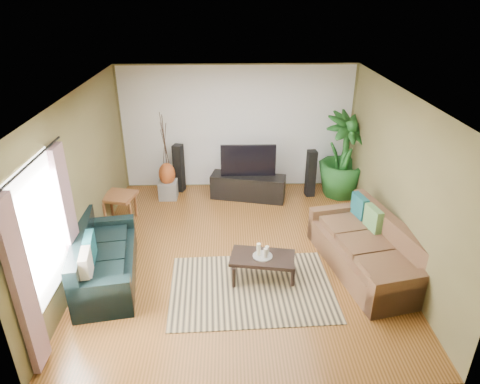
{
  "coord_description": "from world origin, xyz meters",
  "views": [
    {
      "loc": [
        -0.17,
        -6.13,
        4.11
      ],
      "look_at": [
        0.0,
        0.2,
        1.05
      ],
      "focal_mm": 32.0,
      "sensor_mm": 36.0,
      "label": 1
    }
  ],
  "objects_px": {
    "sofa_left": "(105,256)",
    "vase": "(167,174)",
    "potted_plant": "(344,156)",
    "sofa_right": "(366,246)",
    "pedestal": "(168,190)",
    "coffee_table": "(262,267)",
    "tv_stand": "(248,187)",
    "television": "(248,160)",
    "speaker_right": "(311,173)",
    "speaker_left": "(179,168)",
    "side_table": "(121,209)"
  },
  "relations": [
    {
      "from": "coffee_table",
      "to": "potted_plant",
      "type": "xyz_separation_m",
      "value": [
        1.91,
        2.92,
        0.7
      ]
    },
    {
      "from": "speaker_right",
      "to": "sofa_right",
      "type": "bearing_deg",
      "value": -87.8
    },
    {
      "from": "television",
      "to": "speaker_right",
      "type": "distance_m",
      "value": 1.39
    },
    {
      "from": "coffee_table",
      "to": "potted_plant",
      "type": "height_order",
      "value": "potted_plant"
    },
    {
      "from": "speaker_right",
      "to": "side_table",
      "type": "xyz_separation_m",
      "value": [
        -3.81,
        -1.09,
        -0.22
      ]
    },
    {
      "from": "speaker_left",
      "to": "vase",
      "type": "xyz_separation_m",
      "value": [
        -0.21,
        -0.36,
        0.02
      ]
    },
    {
      "from": "coffee_table",
      "to": "pedestal",
      "type": "bearing_deg",
      "value": 132.01
    },
    {
      "from": "potted_plant",
      "to": "pedestal",
      "type": "distance_m",
      "value": 3.78
    },
    {
      "from": "tv_stand",
      "to": "speaker_right",
      "type": "xyz_separation_m",
      "value": [
        1.34,
        0.11,
        0.25
      ]
    },
    {
      "from": "sofa_right",
      "to": "speaker_left",
      "type": "bearing_deg",
      "value": -145.6
    },
    {
      "from": "sofa_right",
      "to": "television",
      "type": "bearing_deg",
      "value": -158.93
    },
    {
      "from": "television",
      "to": "speaker_left",
      "type": "distance_m",
      "value": 1.58
    },
    {
      "from": "sofa_right",
      "to": "speaker_right",
      "type": "bearing_deg",
      "value": 175.81
    },
    {
      "from": "sofa_left",
      "to": "tv_stand",
      "type": "xyz_separation_m",
      "value": [
        2.28,
        2.77,
        -0.17
      ]
    },
    {
      "from": "speaker_left",
      "to": "vase",
      "type": "distance_m",
      "value": 0.42
    },
    {
      "from": "potted_plant",
      "to": "vase",
      "type": "xyz_separation_m",
      "value": [
        -3.71,
        -0.08,
        -0.34
      ]
    },
    {
      "from": "pedestal",
      "to": "side_table",
      "type": "height_order",
      "value": "side_table"
    },
    {
      "from": "tv_stand",
      "to": "speaker_right",
      "type": "bearing_deg",
      "value": 17.44
    },
    {
      "from": "sofa_right",
      "to": "tv_stand",
      "type": "xyz_separation_m",
      "value": [
        -1.74,
        2.59,
        -0.17
      ]
    },
    {
      "from": "tv_stand",
      "to": "vase",
      "type": "bearing_deg",
      "value": -169.05
    },
    {
      "from": "sofa_left",
      "to": "vase",
      "type": "xyz_separation_m",
      "value": [
        0.58,
        2.83,
        0.13
      ]
    },
    {
      "from": "sofa_right",
      "to": "potted_plant",
      "type": "distance_m",
      "value": 2.78
    },
    {
      "from": "vase",
      "to": "coffee_table",
      "type": "bearing_deg",
      "value": -57.7
    },
    {
      "from": "sofa_left",
      "to": "potted_plant",
      "type": "relative_size",
      "value": 1.06
    },
    {
      "from": "television",
      "to": "pedestal",
      "type": "distance_m",
      "value": 1.83
    },
    {
      "from": "sofa_left",
      "to": "potted_plant",
      "type": "xyz_separation_m",
      "value": [
        4.29,
        2.9,
        0.47
      ]
    },
    {
      "from": "sofa_left",
      "to": "speaker_left",
      "type": "distance_m",
      "value": 3.29
    },
    {
      "from": "tv_stand",
      "to": "television",
      "type": "relative_size",
      "value": 1.36
    },
    {
      "from": "television",
      "to": "speaker_left",
      "type": "xyz_separation_m",
      "value": [
        -1.49,
        0.4,
        -0.32
      ]
    },
    {
      "from": "sofa_left",
      "to": "side_table",
      "type": "height_order",
      "value": "sofa_left"
    },
    {
      "from": "tv_stand",
      "to": "potted_plant",
      "type": "bearing_deg",
      "value": 16.67
    },
    {
      "from": "sofa_left",
      "to": "potted_plant",
      "type": "distance_m",
      "value": 5.2
    },
    {
      "from": "sofa_left",
      "to": "television",
      "type": "bearing_deg",
      "value": -48.9
    },
    {
      "from": "sofa_right",
      "to": "tv_stand",
      "type": "relative_size",
      "value": 1.44
    },
    {
      "from": "speaker_left",
      "to": "speaker_right",
      "type": "relative_size",
      "value": 1.04
    },
    {
      "from": "speaker_left",
      "to": "side_table",
      "type": "height_order",
      "value": "speaker_left"
    },
    {
      "from": "speaker_left",
      "to": "vase",
      "type": "bearing_deg",
      "value": -104.1
    },
    {
      "from": "sofa_left",
      "to": "coffee_table",
      "type": "xyz_separation_m",
      "value": [
        2.38,
        -0.02,
        -0.23
      ]
    },
    {
      "from": "sofa_right",
      "to": "speaker_left",
      "type": "relative_size",
      "value": 2.1
    },
    {
      "from": "sofa_right",
      "to": "pedestal",
      "type": "relative_size",
      "value": 5.9
    },
    {
      "from": "coffee_table",
      "to": "potted_plant",
      "type": "relative_size",
      "value": 0.54
    },
    {
      "from": "potted_plant",
      "to": "side_table",
      "type": "relative_size",
      "value": 3.05
    },
    {
      "from": "speaker_right",
      "to": "television",
      "type": "bearing_deg",
      "value": 177.42
    },
    {
      "from": "speaker_right",
      "to": "coffee_table",
      "type": "bearing_deg",
      "value": -119.52
    },
    {
      "from": "speaker_left",
      "to": "side_table",
      "type": "xyz_separation_m",
      "value": [
        -0.98,
        -1.4,
        -0.24
      ]
    },
    {
      "from": "sofa_right",
      "to": "potted_plant",
      "type": "relative_size",
      "value": 1.25
    },
    {
      "from": "speaker_left",
      "to": "pedestal",
      "type": "bearing_deg",
      "value": -104.1
    },
    {
      "from": "sofa_right",
      "to": "pedestal",
      "type": "distance_m",
      "value": 4.35
    },
    {
      "from": "tv_stand",
      "to": "speaker_left",
      "type": "distance_m",
      "value": 1.57
    },
    {
      "from": "speaker_right",
      "to": "potted_plant",
      "type": "bearing_deg",
      "value": -4.05
    }
  ]
}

